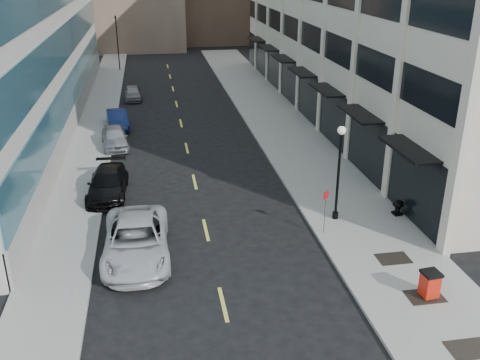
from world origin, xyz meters
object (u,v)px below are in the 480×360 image
object	(u,v)px
car_black_pickup	(108,184)
urn_planter	(398,206)
car_grey_sedan	(133,93)
lamppost	(339,164)
sign_post	(325,204)
traffic_signal	(116,19)
trash_bin	(430,283)
car_blue_sedan	(118,119)
car_white_van	(136,240)
car_silver_sedan	(115,137)

from	to	relation	value
car_black_pickup	urn_planter	bearing A→B (deg)	-16.77
car_grey_sedan	car_black_pickup	bearing A→B (deg)	-94.57
lamppost	car_black_pickup	bearing A→B (deg)	156.12
sign_post	car_black_pickup	bearing A→B (deg)	126.84
traffic_signal	car_black_pickup	size ratio (longest dim) A/B	1.42
traffic_signal	trash_bin	xyz separation A→B (m)	(13.23, -47.00, -4.99)
lamppost	car_blue_sedan	bearing A→B (deg)	122.42
car_blue_sedan	car_grey_sedan	xyz separation A→B (m)	(0.99, 8.73, -0.05)
car_grey_sedan	lamppost	distance (m)	28.37
car_white_van	car_blue_sedan	distance (m)	19.58
car_white_van	lamppost	world-z (taller)	lamppost
traffic_signal	lamppost	world-z (taller)	traffic_signal
car_black_pickup	lamppost	bearing A→B (deg)	-21.25
traffic_signal	car_silver_sedan	distance (m)	27.47
car_blue_sedan	urn_planter	xyz separation A→B (m)	(14.40, -17.75, -0.06)
car_grey_sedan	car_blue_sedan	bearing A→B (deg)	-98.40
car_blue_sedan	sign_post	size ratio (longest dim) A/B	1.84
lamppost	sign_post	bearing A→B (deg)	-126.92
car_silver_sedan	urn_planter	xyz separation A→B (m)	(14.40, -13.23, -0.09)
lamppost	car_silver_sedan	bearing A→B (deg)	130.49
trash_bin	urn_planter	bearing A→B (deg)	68.53
car_grey_sedan	traffic_signal	bearing A→B (deg)	95.12
car_black_pickup	urn_planter	size ratio (longest dim) A/B	6.31
lamppost	car_white_van	bearing A→B (deg)	-168.91
car_white_van	trash_bin	distance (m)	12.02
sign_post	urn_planter	distance (m)	4.52
car_blue_sedan	urn_planter	size ratio (longest dim) A/B	5.34
car_blue_sedan	car_white_van	bearing A→B (deg)	-92.43
car_white_van	car_black_pickup	xyz separation A→B (m)	(-1.60, 6.84, -0.12)
car_grey_sedan	sign_post	world-z (taller)	sign_post
urn_planter	sign_post	bearing A→B (deg)	-163.46
car_silver_sedan	sign_post	distance (m)	17.72
car_black_pickup	traffic_signal	bearing A→B (deg)	93.77
car_white_van	car_blue_sedan	size ratio (longest dim) A/B	1.44
car_white_van	lamppost	distance (m)	10.02
car_white_van	car_grey_sedan	distance (m)	28.26
lamppost	car_grey_sedan	bearing A→B (deg)	111.16
car_blue_sedan	car_grey_sedan	bearing A→B (deg)	76.38
traffic_signal	car_black_pickup	bearing A→B (deg)	-88.86
car_blue_sedan	urn_planter	distance (m)	22.85
car_grey_sedan	urn_planter	distance (m)	29.68
car_blue_sedan	lamppost	world-z (taller)	lamppost
car_black_pickup	sign_post	bearing A→B (deg)	-29.25
car_grey_sedan	urn_planter	bearing A→B (deg)	-65.06
car_white_van	sign_post	xyz separation A→B (m)	(8.57, 0.51, 0.78)
car_blue_sedan	trash_bin	bearing A→B (deg)	-70.05
car_black_pickup	urn_planter	world-z (taller)	car_black_pickup
car_black_pickup	urn_planter	xyz separation A→B (m)	(14.40, -5.07, -0.09)
urn_planter	trash_bin	bearing A→B (deg)	-105.48
car_silver_sedan	car_blue_sedan	distance (m)	4.52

